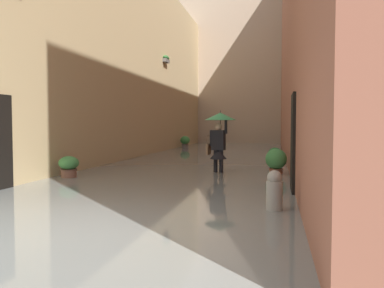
% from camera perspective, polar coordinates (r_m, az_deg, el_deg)
% --- Properties ---
extents(ground_plane, '(63.28, 63.28, 0.00)m').
position_cam_1_polar(ground_plane, '(17.87, 3.02, -2.15)').
color(ground_plane, '#605B56').
extents(flood_water, '(7.08, 31.31, 0.13)m').
position_cam_1_polar(flood_water, '(17.86, 3.02, -1.94)').
color(flood_water, slate).
rests_on(flood_water, ground_plane).
extents(building_facade_left, '(2.04, 29.31, 12.92)m').
position_cam_1_polar(building_facade_left, '(18.30, 16.35, 18.28)').
color(building_facade_left, '#935642').
rests_on(building_facade_left, ground_plane).
extents(building_facade_right, '(2.04, 29.31, 9.13)m').
position_cam_1_polar(building_facade_right, '(19.08, -9.28, 11.89)').
color(building_facade_right, tan).
rests_on(building_facade_right, ground_plane).
extents(building_facade_far, '(9.88, 1.80, 12.90)m').
position_cam_1_polar(building_facade_far, '(31.65, 6.92, 11.71)').
color(building_facade_far, tan).
rests_on(building_facade_far, ground_plane).
extents(person_wading, '(0.93, 0.93, 1.96)m').
position_cam_1_polar(person_wading, '(11.74, 3.94, 1.80)').
color(person_wading, black).
rests_on(person_wading, ground_plane).
extents(potted_plant_far_left, '(0.61, 0.61, 0.85)m').
position_cam_1_polar(potted_plant_far_left, '(11.73, 11.98, -2.43)').
color(potted_plant_far_left, '#9E563D').
rests_on(potted_plant_far_left, ground_plane).
extents(potted_plant_mid_right, '(0.54, 0.54, 0.70)m').
position_cam_1_polar(potted_plant_mid_right, '(11.16, -17.28, -3.23)').
color(potted_plant_mid_right, brown).
rests_on(potted_plant_mid_right, ground_plane).
extents(potted_plant_far_right, '(0.59, 0.59, 0.83)m').
position_cam_1_polar(potted_plant_far_right, '(24.34, -1.01, 0.30)').
color(potted_plant_far_right, '#66605B').
rests_on(potted_plant_far_right, ground_plane).
extents(potted_plant_near_left, '(0.52, 0.52, 0.73)m').
position_cam_1_polar(potted_plant_near_left, '(14.36, 11.85, -1.81)').
color(potted_plant_near_left, '#66605B').
rests_on(potted_plant_near_left, ground_plane).
extents(mooring_bollard, '(0.27, 0.27, 0.79)m').
position_cam_1_polar(mooring_bollard, '(6.76, 11.75, -7.04)').
color(mooring_bollard, gray).
rests_on(mooring_bollard, ground_plane).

